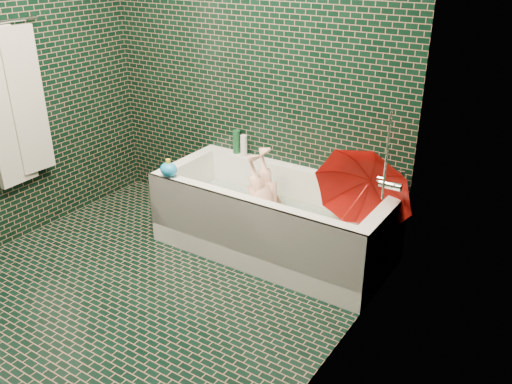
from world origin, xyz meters
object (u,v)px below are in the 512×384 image
Objects in this scene: bathtub at (273,225)px; rubber_duck at (358,178)px; umbrella at (356,201)px; bath_toy at (169,169)px; child at (267,212)px.

rubber_duck is at bearing 32.99° from bathtub.
bathtub is 0.70m from rubber_duck.
umbrella is 4.07× the size of bath_toy.
bathtub reaches higher than child.
child is at bearing -179.37° from bathtub.
bathtub is 10.64× the size of bath_toy.
umbrella is at bearing 91.18° from child.
rubber_duck is at bearing 112.46° from umbrella.
bathtub is 1.87× the size of child.
bath_toy is at bearing -155.78° from bathtub.
bathtub is 0.11m from child.
umbrella is 1.35m from bath_toy.
bathtub is at bearing -160.38° from rubber_duck.
bathtub is 2.62× the size of umbrella.
rubber_duck is at bearing 46.42° from bath_toy.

